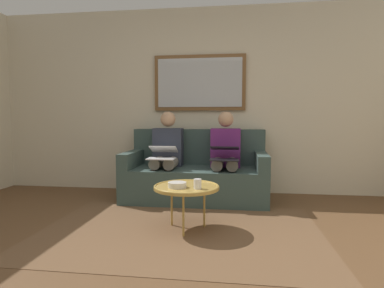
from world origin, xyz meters
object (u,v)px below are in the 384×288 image
bowl (177,185)px  laptop_white (163,153)px  cup (198,184)px  couch (196,175)px  framed_mirror (200,83)px  laptop_black (225,153)px  person_left (225,153)px  coffee_table (186,188)px  person_right (167,152)px

bowl → laptop_white: 1.06m
cup → bowl: bearing=-7.9°
couch → framed_mirror: (0.00, -0.39, 1.24)m
laptop_black → framed_mirror: bearing=-61.3°
cup → person_left: (-0.21, -1.24, 0.15)m
laptop_black → coffee_table: bearing=70.3°
person_left → laptop_white: bearing=17.3°
cup → person_left: size_ratio=0.08×
laptop_black → laptop_white: size_ratio=1.09×
cup → laptop_black: 1.04m
bowl → laptop_black: (-0.40, -0.98, 0.19)m
coffee_table → cup: 0.16m
person_right → coffee_table: bearing=110.8°
laptop_black → laptop_white: 0.76m
coffee_table → laptop_black: size_ratio=1.61×
framed_mirror → bowl: bearing=89.3°
person_left → laptop_black: person_left is taller
person_left → laptop_white: (0.76, 0.24, 0.01)m
couch → coffee_table: size_ratio=2.94×
cup → person_right: size_ratio=0.08×
framed_mirror → couch: bearing=90.0°
framed_mirror → person_left: (-0.38, 0.46, -0.94)m
bowl → laptop_white: laptop_white is taller
person_left → framed_mirror: bearing=-50.2°
cup → laptop_black: size_ratio=0.24×
laptop_black → couch: bearing=-38.8°
laptop_black → person_right: 0.80m
coffee_table → person_right: size_ratio=0.54×
laptop_white → laptop_black: bearing=179.9°
framed_mirror → person_left: framed_mirror is taller
coffee_table → laptop_white: laptop_white is taller
bowl → coffee_table: bearing=-138.4°
coffee_table → person_left: bearing=-105.9°
cup → laptop_white: size_ratio=0.26×
person_left → laptop_black: (-0.00, 0.24, 0.03)m
laptop_white → couch: bearing=-141.2°
person_left → bowl: bearing=71.7°
couch → laptop_white: 0.58m
framed_mirror → laptop_white: framed_mirror is taller
laptop_black → person_left: bearing=-90.0°
framed_mirror → laptop_white: (0.38, 0.69, -0.93)m
framed_mirror → person_right: bearing=50.2°
couch → laptop_black: couch is taller
person_left → couch: bearing=-10.1°
framed_mirror → cup: framed_mirror is taller
cup → coffee_table: bearing=-39.0°
couch → person_right: (0.38, 0.07, 0.30)m
coffee_table → cup: size_ratio=6.83×
framed_mirror → person_left: size_ratio=1.12×
couch → framed_mirror: framed_mirror is taller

